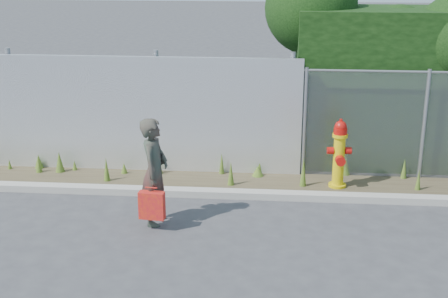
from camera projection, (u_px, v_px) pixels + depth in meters
name	position (u px, v px, depth m)	size (l,w,h in m)	color
ground	(237.00, 245.00, 9.00)	(80.00, 80.00, 0.00)	#38383A
curb	(243.00, 194.00, 10.69)	(16.00, 0.22, 0.12)	#9D988E
weed_strip	(223.00, 176.00, 11.34)	(16.00, 1.35, 0.55)	#423826
corrugated_fence	(76.00, 113.00, 11.76)	(8.50, 0.21, 2.30)	silver
fire_hydrant	(339.00, 155.00, 10.95)	(0.42, 0.38, 1.27)	#DCBF0B
woman	(155.00, 172.00, 9.50)	(0.61, 0.40, 1.68)	#0D5742
red_tote_bag	(152.00, 205.00, 9.36)	(0.39, 0.14, 0.51)	red
black_shoulder_bag	(156.00, 158.00, 9.63)	(0.23, 0.09, 0.17)	black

